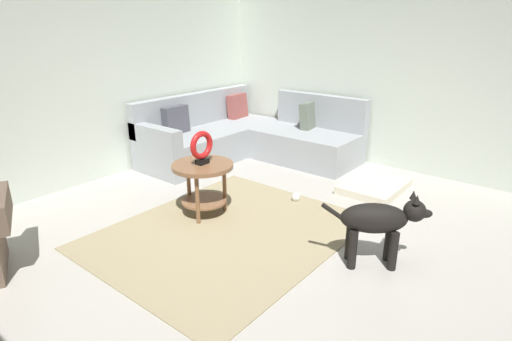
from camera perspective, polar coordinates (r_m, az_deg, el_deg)
name	(u,v)px	position (r m, az deg, el deg)	size (l,w,h in m)	color
ground_plane	(279,271)	(3.42, 3.18, -13.70)	(6.00, 6.00, 0.10)	#B7B2A8
wall_back	(66,68)	(5.17, -24.65, 12.64)	(6.00, 0.12, 2.70)	silver
wall_right	(424,65)	(5.55, 22.11, 13.35)	(0.12, 6.00, 2.70)	silver
area_rug	(227,232)	(3.88, -3.98, -8.47)	(2.30, 1.90, 0.01)	tan
sectional_couch	(247,138)	(5.87, -1.30, 4.52)	(2.20, 2.25, 0.88)	#9EA3A8
side_table	(203,176)	(4.09, -7.31, -0.71)	(0.60, 0.60, 0.54)	brown
torus_sculpture	(202,147)	(3.99, -7.49, 3.25)	(0.28, 0.08, 0.33)	black
dog_bed_mat	(374,186)	(4.98, 15.93, -2.11)	(0.80, 0.60, 0.09)	beige
dog	(379,221)	(3.37, 16.60, -6.73)	(0.53, 0.72, 0.63)	black
dog_toy_ball	(296,197)	(4.51, 5.50, -3.68)	(0.10, 0.10, 0.10)	silver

